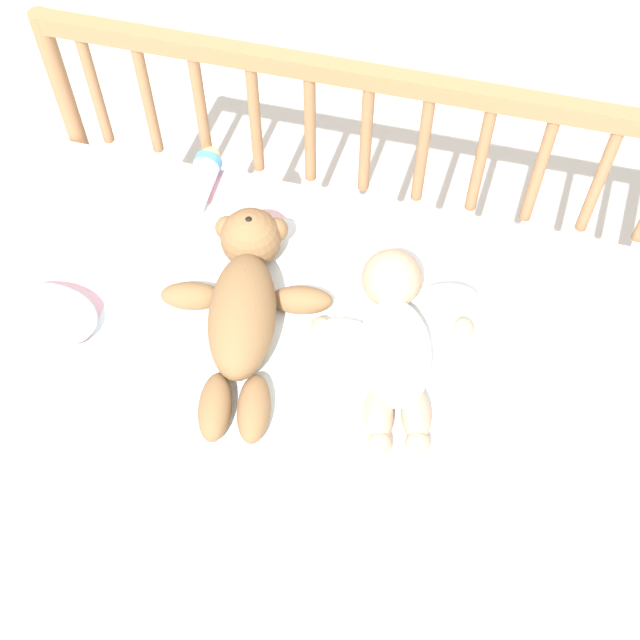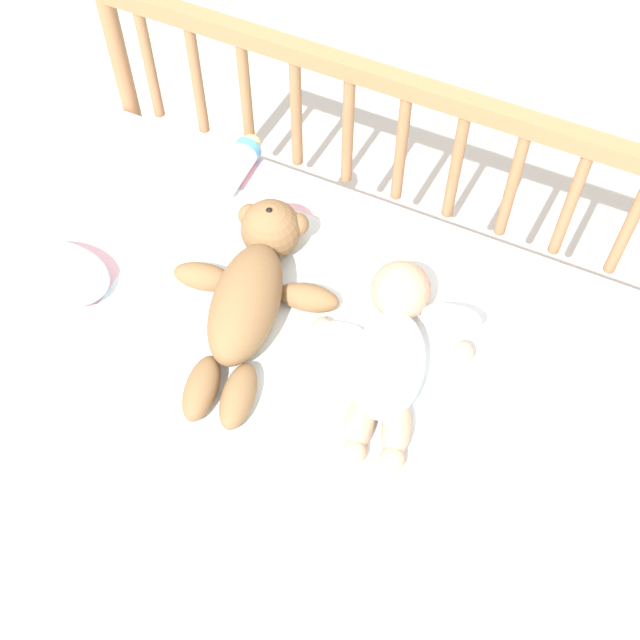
{
  "view_description": "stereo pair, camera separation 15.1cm",
  "coord_description": "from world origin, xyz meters",
  "px_view_note": "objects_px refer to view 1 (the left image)",
  "views": [
    {
      "loc": [
        0.19,
        -0.79,
        1.87
      ],
      "look_at": [
        0.0,
        -0.01,
        0.59
      ],
      "focal_mm": 50.0,
      "sensor_mm": 36.0,
      "label": 1
    },
    {
      "loc": [
        0.33,
        -0.74,
        1.87
      ],
      "look_at": [
        0.0,
        -0.01,
        0.59
      ],
      "focal_mm": 50.0,
      "sensor_mm": 36.0,
      "label": 2
    }
  ],
  "objects_px": {
    "teddy_bear": "(244,303)",
    "small_pillow": "(45,315)",
    "baby": "(394,337)",
    "baby_bottle": "(202,178)"
  },
  "relations": [
    {
      "from": "teddy_bear",
      "to": "baby",
      "type": "relative_size",
      "value": 1.2
    },
    {
      "from": "baby_bottle",
      "to": "small_pillow",
      "type": "bearing_deg",
      "value": -114.52
    },
    {
      "from": "baby",
      "to": "teddy_bear",
      "type": "bearing_deg",
      "value": 179.79
    },
    {
      "from": "teddy_bear",
      "to": "baby",
      "type": "bearing_deg",
      "value": -0.21
    },
    {
      "from": "teddy_bear",
      "to": "small_pillow",
      "type": "height_order",
      "value": "teddy_bear"
    },
    {
      "from": "teddy_bear",
      "to": "small_pillow",
      "type": "distance_m",
      "value": 0.35
    },
    {
      "from": "baby",
      "to": "small_pillow",
      "type": "distance_m",
      "value": 0.61
    },
    {
      "from": "baby",
      "to": "baby_bottle",
      "type": "relative_size",
      "value": 2.51
    },
    {
      "from": "baby",
      "to": "baby_bottle",
      "type": "height_order",
      "value": "baby"
    },
    {
      "from": "baby",
      "to": "small_pillow",
      "type": "xyz_separation_m",
      "value": [
        -0.6,
        -0.09,
        -0.01
      ]
    }
  ]
}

